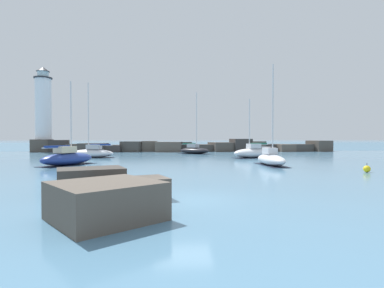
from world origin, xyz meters
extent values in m
plane|color=teal|center=(0.00, 0.00, 0.00)|extent=(600.00, 600.00, 0.00)
cube|color=teal|center=(0.00, 106.92, 0.00)|extent=(400.00, 116.00, 0.01)
cube|color=#4C443D|center=(-26.05, 46.79, 1.21)|extent=(4.06, 3.95, 2.43)
cube|color=#383330|center=(-22.92, 47.18, 1.16)|extent=(4.26, 4.17, 2.31)
cube|color=#4C443D|center=(-19.34, 46.79, 0.77)|extent=(3.90, 3.87, 1.55)
cube|color=#423D38|center=(-16.07, 46.61, 0.84)|extent=(5.00, 4.87, 1.68)
cube|color=#383330|center=(-11.84, 46.50, 0.67)|extent=(4.31, 5.20, 1.33)
cube|color=#423D38|center=(-8.49, 46.22, 1.02)|extent=(4.61, 4.58, 2.04)
cube|color=brown|center=(-5.28, 47.36, 1.05)|extent=(3.26, 3.70, 2.10)
cube|color=brown|center=(-1.30, 46.22, 0.98)|extent=(5.37, 5.54, 1.95)
cube|color=#383330|center=(1.68, 47.21, 0.95)|extent=(3.05, 3.79, 1.89)
cube|color=#423D38|center=(5.04, 47.22, 0.71)|extent=(5.08, 4.34, 1.41)
cube|color=#4C443D|center=(9.57, 47.00, 0.91)|extent=(5.88, 5.89, 1.83)
cube|color=#383330|center=(13.12, 46.75, 1.27)|extent=(3.98, 4.70, 2.54)
cube|color=brown|center=(16.09, 47.09, 1.02)|extent=(3.58, 5.05, 2.04)
cube|color=#383330|center=(18.49, 47.15, 0.72)|extent=(3.76, 4.46, 1.45)
cube|color=brown|center=(21.67, 46.34, 0.73)|extent=(3.89, 5.46, 1.47)
cube|color=#423D38|center=(25.13, 46.23, 0.73)|extent=(4.95, 4.01, 1.46)
cube|color=#4C443D|center=(29.25, 46.27, 1.09)|extent=(4.38, 4.76, 2.17)
cylinder|color=gray|center=(-25.99, 47.41, 0.90)|extent=(3.99, 3.99, 1.80)
cylinder|color=white|center=(-25.99, 47.41, 8.07)|extent=(2.96, 2.96, 12.54)
cylinder|color=#232328|center=(-25.99, 47.41, 14.46)|extent=(3.40, 3.40, 0.25)
cylinder|color=silver|center=(-25.99, 47.41, 15.16)|extent=(2.07, 2.07, 1.15)
cone|color=#232328|center=(-25.99, 47.41, 16.19)|extent=(2.51, 2.51, 0.90)
cube|color=#4C443D|center=(-2.37, 0.16, 0.47)|extent=(3.74, 2.86, 0.93)
cube|color=brown|center=(-2.66, -3.06, 0.63)|extent=(4.36, 4.34, 1.26)
cube|color=#423D38|center=(-4.52, 2.00, 0.61)|extent=(3.67, 3.13, 1.22)
ellipsoid|color=white|center=(10.19, 26.91, 0.64)|extent=(5.82, 3.78, 1.29)
cube|color=black|center=(10.19, 26.91, 0.01)|extent=(5.55, 3.66, 0.03)
cube|color=silver|center=(10.45, 26.99, 1.61)|extent=(1.91, 1.69, 0.64)
cylinder|color=silver|center=(9.80, 26.80, 4.63)|extent=(0.12, 0.12, 6.67)
cylinder|color=#BCBCC1|center=(11.22, 27.22, 1.84)|extent=(2.86, 0.95, 0.10)
cube|color=#1E664C|center=(11.22, 27.22, 1.94)|extent=(2.46, 0.91, 0.20)
ellipsoid|color=navy|center=(-11.00, 17.43, 0.62)|extent=(4.90, 6.54, 1.24)
cube|color=black|center=(-11.00, 17.43, 0.01)|extent=(4.72, 6.25, 0.03)
cube|color=beige|center=(-11.14, 17.15, 1.56)|extent=(1.97, 2.23, 0.64)
cylinder|color=silver|center=(-10.78, 17.84, 4.83)|extent=(0.12, 0.12, 7.19)
cylinder|color=#BCBCC1|center=(-11.58, 16.33, 1.79)|extent=(1.69, 3.07, 0.10)
cube|color=navy|center=(-11.58, 16.33, 1.89)|extent=(1.54, 2.66, 0.20)
ellipsoid|color=white|center=(9.20, 15.96, 0.55)|extent=(2.01, 6.11, 1.10)
cube|color=black|center=(9.20, 15.96, 0.01)|extent=(1.96, 5.81, 0.03)
cube|color=silver|center=(9.19, 16.27, 1.42)|extent=(1.04, 1.85, 0.64)
cylinder|color=silver|center=(9.22, 15.51, 5.49)|extent=(0.12, 0.12, 8.78)
cylinder|color=#BCBCC1|center=(9.15, 17.17, 1.65)|extent=(0.24, 3.32, 0.10)
cube|color=#4C4C51|center=(9.15, 17.17, 1.75)|extent=(0.32, 2.83, 0.20)
ellipsoid|color=silver|center=(-11.66, 28.70, 0.58)|extent=(6.28, 3.04, 1.16)
cube|color=black|center=(-11.66, 28.70, 0.01)|extent=(5.98, 2.96, 0.03)
cube|color=#B2B2B7|center=(-11.36, 28.66, 1.48)|extent=(1.96, 1.48, 0.64)
cylinder|color=silver|center=(-12.11, 28.76, 5.72)|extent=(0.12, 0.12, 9.12)
cylinder|color=#BCBCC1|center=(-10.46, 28.55, 1.71)|extent=(3.31, 0.52, 0.10)
cube|color=navy|center=(-10.46, 28.55, 1.81)|extent=(2.83, 0.56, 0.20)
ellipsoid|color=black|center=(3.12, 38.00, 0.53)|extent=(6.01, 5.45, 1.06)
cube|color=black|center=(3.12, 38.00, 0.01)|extent=(5.75, 5.23, 0.03)
cube|color=#B2B2B7|center=(2.90, 38.17, 1.38)|extent=(2.18, 2.12, 0.64)
cylinder|color=silver|center=(3.46, 37.74, 5.75)|extent=(0.12, 0.12, 9.39)
cylinder|color=#BCBCC1|center=(2.23, 38.69, 1.61)|extent=(2.53, 2.00, 0.10)
cube|color=#1E664C|center=(2.23, 38.69, 1.71)|extent=(2.22, 1.79, 0.20)
sphere|color=yellow|center=(14.80, 9.55, 0.27)|extent=(0.54, 0.54, 0.54)
cylinder|color=black|center=(14.80, 9.55, 0.64)|extent=(0.04, 0.04, 0.20)
sphere|color=yellow|center=(-13.83, 23.42, 0.25)|extent=(0.50, 0.50, 0.50)
cylinder|color=black|center=(-13.83, 23.42, 0.60)|extent=(0.04, 0.04, 0.20)
camera|label=1|loc=(-0.41, -13.09, 2.71)|focal=28.00mm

